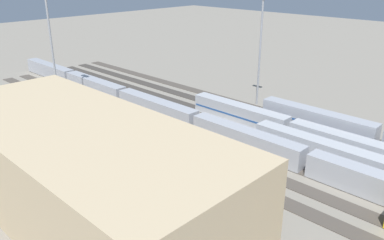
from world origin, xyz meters
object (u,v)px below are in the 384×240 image
maintenance_shed (81,168)px  train_on_track_2 (352,147)px  light_mast_1 (50,30)px  train_on_track_4 (192,120)px  light_mast_0 (261,36)px  train_on_track_1 (381,140)px

maintenance_shed → train_on_track_2: bearing=-116.2°
light_mast_1 → train_on_track_4: bearing=-158.2°
train_on_track_2 → train_on_track_4: train_on_track_4 is taller
light_mast_0 → train_on_track_2: bearing=156.7°
light_mast_0 → light_mast_1: 46.59m
light_mast_1 → train_on_track_2: bearing=-159.4°
train_on_track_2 → maintenance_shed: bearing=63.8°
train_on_track_2 → maintenance_shed: maintenance_shed is taller
train_on_track_1 → light_mast_1: bearing=23.7°
train_on_track_1 → light_mast_1: (62.30, 27.36, 15.48)m
train_on_track_4 → light_mast_0: 26.44m
train_on_track_4 → maintenance_shed: size_ratio=2.86×
train_on_track_2 → train_on_track_1: (-2.80, -5.00, 0.60)m
train_on_track_4 → maintenance_shed: maintenance_shed is taller
light_mast_0 → maintenance_shed: 53.91m
light_mast_1 → maintenance_shed: bearing=156.1°
train_on_track_1 → maintenance_shed: 50.44m
train_on_track_4 → light_mast_0: bearing=-90.8°
train_on_track_4 → light_mast_1: bearing=21.8°
train_on_track_1 → light_mast_1: light_mast_1 is taller
train_on_track_4 → light_mast_1: (30.88, 12.36, 16.03)m
train_on_track_4 → train_on_track_2: bearing=-160.7°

